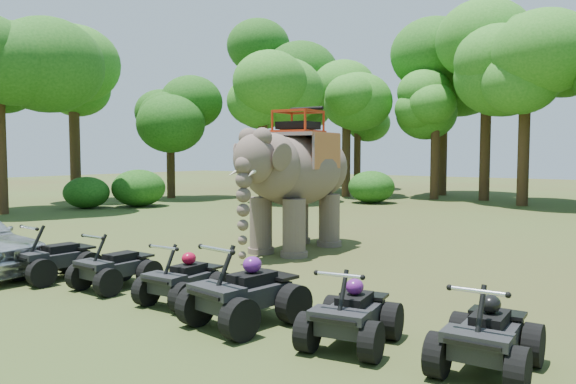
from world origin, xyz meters
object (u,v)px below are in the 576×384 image
atv_3 (245,283)px  elephant (296,179)px  atv_4 (351,306)px  atv_5 (487,326)px  atv_0 (54,251)px  atv_1 (115,260)px  atv_2 (184,272)px

atv_3 → elephant: bearing=126.1°
atv_4 → atv_5: size_ratio=0.99×
atv_0 → atv_1: size_ratio=1.06×
atv_1 → atv_4: bearing=-1.1°
elephant → atv_3: bearing=-66.0°
atv_1 → atv_4: atv_4 is taller
atv_1 → elephant: bearing=87.2°
atv_1 → atv_3: (3.70, -0.30, 0.09)m
elephant → atv_2: (1.61, -5.90, -1.46)m
atv_3 → atv_5: (3.72, 0.29, -0.08)m
atv_3 → atv_5: size_ratio=1.14×
atv_0 → atv_1: (1.74, 0.26, -0.04)m
atv_1 → atv_3: size_ratio=0.86×
atv_0 → atv_3: bearing=3.8°
atv_4 → atv_5: (1.86, 0.15, 0.01)m
atv_0 → atv_5: (9.17, 0.24, -0.03)m
atv_5 → atv_2: bearing=176.4°
atv_5 → elephant: bearing=136.8°
elephant → atv_3: size_ratio=2.68×
atv_0 → elephant: bearing=75.5°
elephant → atv_3: (3.35, -6.22, -1.36)m
elephant → atv_3: elephant is taller
atv_5 → atv_1: bearing=176.7°
atv_1 → atv_2: (1.96, 0.02, -0.01)m
atv_3 → atv_4: (1.87, 0.13, -0.09)m
elephant → atv_0: bearing=-113.0°
atv_2 → atv_4: bearing=-5.6°
elephant → atv_0: elephant is taller
atv_1 → atv_2: atv_1 is taller
atv_0 → atv_1: bearing=12.7°
atv_4 → atv_5: bearing=-5.0°
elephant → atv_5: (7.07, -5.94, -1.44)m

